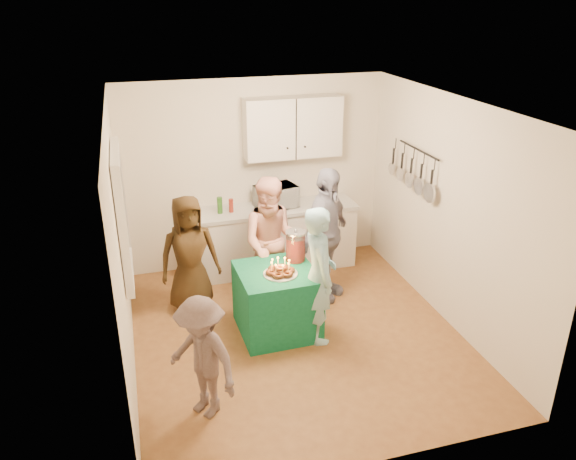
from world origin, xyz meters
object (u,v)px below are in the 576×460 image
object	(u,v)px
microwave	(276,197)
man_birthday	(319,275)
counter	(275,239)
child_near_left	(202,358)
party_table	(277,301)
woman_back_right	(326,235)
woman_back_left	(189,255)
punch_jar	(295,247)
woman_back_center	(273,242)

from	to	relation	value
microwave	man_birthday	xyz separation A→B (m)	(-0.00, -1.81, -0.27)
counter	child_near_left	bearing A→B (deg)	-117.27
party_table	woman_back_right	size ratio (longest dim) A/B	0.50
woman_back_left	woman_back_right	world-z (taller)	woman_back_right
counter	microwave	xyz separation A→B (m)	(0.02, 0.00, 0.63)
counter	woman_back_left	bearing A→B (deg)	-147.50
woman_back_right	punch_jar	bearing A→B (deg)	175.09
counter	woman_back_right	xyz separation A→B (m)	(0.39, -0.97, 0.42)
counter	party_table	world-z (taller)	counter
counter	punch_jar	bearing A→B (deg)	-94.71
woman_back_left	woman_back_right	xyz separation A→B (m)	(1.65, -0.16, 0.12)
microwave	man_birthday	bearing A→B (deg)	-102.83
man_birthday	woman_back_left	size ratio (longest dim) A/B	1.07
woman_back_left	woman_back_center	size ratio (longest dim) A/B	0.90
woman_back_left	counter	bearing A→B (deg)	26.00
party_table	woman_back_right	bearing A→B (deg)	36.77
man_birthday	microwave	bearing A→B (deg)	4.79
party_table	woman_back_center	size ratio (longest dim) A/B	0.52
microwave	woman_back_right	distance (m)	1.06
woman_back_right	child_near_left	bearing A→B (deg)	-178.09
punch_jar	child_near_left	xyz separation A→B (m)	(-1.28, -1.34, -0.33)
punch_jar	woman_back_right	bearing A→B (deg)	37.31
woman_back_center	counter	bearing A→B (deg)	87.14
woman_back_left	child_near_left	xyz separation A→B (m)	(-0.13, -1.89, -0.13)
man_birthday	woman_back_left	world-z (taller)	man_birthday
party_table	man_birthday	world-z (taller)	man_birthday
man_birthday	woman_back_left	xyz separation A→B (m)	(-1.28, 1.00, -0.05)
microwave	woman_back_center	size ratio (longest dim) A/B	0.33
punch_jar	woman_back_right	size ratio (longest dim) A/B	0.20
microwave	party_table	distance (m)	1.74
microwave	woman_back_center	world-z (taller)	woman_back_center
woman_back_center	woman_back_right	xyz separation A→B (m)	(0.66, -0.05, 0.04)
man_birthday	woman_back_right	size ratio (longest dim) A/B	0.92
microwave	child_near_left	bearing A→B (deg)	-130.36
woman_back_left	child_near_left	world-z (taller)	woman_back_left
counter	man_birthday	distance (m)	1.84
man_birthday	party_table	bearing A→B (deg)	62.64
child_near_left	woman_back_right	bearing A→B (deg)	97.57
punch_jar	man_birthday	xyz separation A→B (m)	(0.13, -0.46, -0.15)
woman_back_center	microwave	bearing A→B (deg)	86.01
woman_back_left	woman_back_center	world-z (taller)	woman_back_center
counter	woman_back_left	xyz separation A→B (m)	(-1.26, -0.80, 0.30)
punch_jar	counter	bearing A→B (deg)	85.29
punch_jar	child_near_left	size ratio (longest dim) A/B	0.28
party_table	woman_back_right	xyz separation A→B (m)	(0.78, 0.58, 0.47)
party_table	microwave	bearing A→B (deg)	75.19
punch_jar	woman_back_center	xyz separation A→B (m)	(-0.15, 0.43, -0.11)
man_birthday	counter	bearing A→B (deg)	5.41
counter	microwave	size ratio (longest dim) A/B	4.09
punch_jar	party_table	bearing A→B (deg)	-144.24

